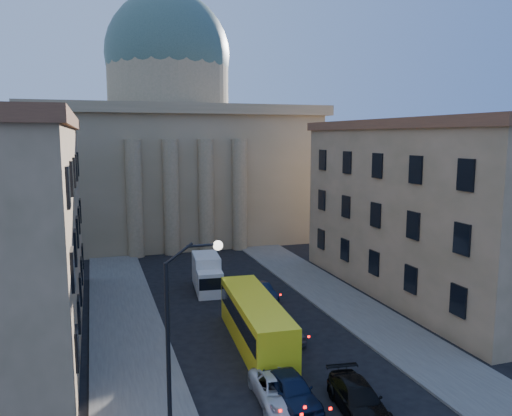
{
  "coord_description": "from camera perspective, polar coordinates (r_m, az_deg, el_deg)",
  "views": [
    {
      "loc": [
        -10.33,
        -12.92,
        13.4
      ],
      "look_at": [
        -0.13,
        18.03,
        8.65
      ],
      "focal_mm": 35.0,
      "sensor_mm": 36.0,
      "label": 1
    }
  ],
  "objects": [
    {
      "name": "city_bus",
      "position": [
        32.76,
        -0.08,
        -12.72
      ],
      "size": [
        3.28,
        11.06,
        3.07
      ],
      "rotation": [
        0.0,
        0.0,
        -0.07
      ],
      "color": "yellow",
      "rests_on": "ground"
    },
    {
      "name": "church",
      "position": [
        69.19,
        -9.73,
        6.91
      ],
      "size": [
        68.02,
        28.76,
        36.6
      ],
      "color": "#847351",
      "rests_on": "ground"
    },
    {
      "name": "car_left_mid",
      "position": [
        26.81,
        2.52,
        -20.1
      ],
      "size": [
        2.44,
        4.81,
        1.3
      ],
      "primitive_type": "imported",
      "rotation": [
        0.0,
        0.0,
        -0.06
      ],
      "color": "silver",
      "rests_on": "ground"
    },
    {
      "name": "box_truck",
      "position": [
        43.96,
        -5.59,
        -7.56
      ],
      "size": [
        2.68,
        5.63,
        2.99
      ],
      "rotation": [
        0.0,
        0.0,
        -0.1
      ],
      "color": "silver",
      "rests_on": "ground"
    },
    {
      "name": "building_right",
      "position": [
        44.75,
        19.61,
        0.14
      ],
      "size": [
        11.6,
        26.6,
        14.7
      ],
      "color": "tan",
      "rests_on": "ground"
    },
    {
      "name": "car_right_distant",
      "position": [
        41.84,
        0.71,
        -9.47
      ],
      "size": [
        1.71,
        3.95,
        1.26
      ],
      "primitive_type": "imported",
      "rotation": [
        0.0,
        0.0,
        0.1
      ],
      "color": "#0E1932",
      "rests_on": "ground"
    },
    {
      "name": "sidewalk_left",
      "position": [
        33.72,
        -14.13,
        -15.24
      ],
      "size": [
        5.0,
        60.0,
        0.15
      ],
      "primitive_type": "cube",
      "color": "#54514D",
      "rests_on": "ground"
    },
    {
      "name": "car_right_far",
      "position": [
        34.21,
        3.29,
        -13.38
      ],
      "size": [
        2.13,
        4.64,
        1.54
      ],
      "primitive_type": "imported",
      "rotation": [
        0.0,
        0.0,
        -0.07
      ],
      "color": "#4E4D53",
      "rests_on": "ground"
    },
    {
      "name": "sidewalk_right",
      "position": [
        38.58,
        12.56,
        -12.11
      ],
      "size": [
        5.0,
        60.0,
        0.15
      ],
      "primitive_type": "cube",
      "color": "#54514D",
      "rests_on": "ground"
    },
    {
      "name": "car_left_near",
      "position": [
        26.64,
        4.0,
        -19.97
      ],
      "size": [
        2.03,
        4.7,
        1.58
      ],
      "primitive_type": "imported",
      "rotation": [
        0.0,
        0.0,
        0.04
      ],
      "color": "black",
      "rests_on": "ground"
    },
    {
      "name": "street_lamp",
      "position": [
        22.69,
        -8.73,
        -12.75
      ],
      "size": [
        2.62,
        0.44,
        8.83
      ],
      "color": "black",
      "rests_on": "ground"
    },
    {
      "name": "car_right_mid",
      "position": [
        26.42,
        11.61,
        -20.58
      ],
      "size": [
        2.66,
        5.17,
        1.43
      ],
      "primitive_type": "imported",
      "rotation": [
        0.0,
        0.0,
        -0.14
      ],
      "color": "black",
      "rests_on": "ground"
    }
  ]
}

